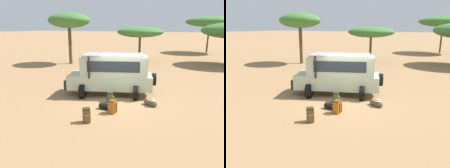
# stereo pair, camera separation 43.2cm
# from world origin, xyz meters

# --- Properties ---
(ground_plane) EXTENTS (320.00, 320.00, 0.00)m
(ground_plane) POSITION_xyz_m (0.00, 0.00, 0.00)
(ground_plane) COLOR #9E754C
(safari_vehicle) EXTENTS (5.40, 3.77, 2.44)m
(safari_vehicle) POSITION_xyz_m (-1.00, 1.26, 1.29)
(safari_vehicle) COLOR #B2C6A8
(safari_vehicle) RESTS_ON ground_plane
(backpack_beside_front_wheel) EXTENTS (0.39, 0.38, 0.64)m
(backpack_beside_front_wheel) POSITION_xyz_m (0.43, -1.44, 0.31)
(backpack_beside_front_wheel) COLOR #B26619
(backpack_beside_front_wheel) RESTS_ON ground_plane
(backpack_cluster_center) EXTENTS (0.43, 0.41, 0.57)m
(backpack_cluster_center) POSITION_xyz_m (-0.39, -0.13, 0.27)
(backpack_cluster_center) COLOR #42562D
(backpack_cluster_center) RESTS_ON ground_plane
(backpack_near_rear_wheel) EXTENTS (0.43, 0.44, 0.64)m
(backpack_near_rear_wheel) POSITION_xyz_m (-0.08, -2.88, 0.31)
(backpack_near_rear_wheel) COLOR brown
(backpack_near_rear_wheel) RESTS_ON ground_plane
(duffel_bag_low_black_case) EXTENTS (0.78, 0.50, 0.40)m
(duffel_bag_low_black_case) POSITION_xyz_m (1.72, 0.36, 0.16)
(duffel_bag_low_black_case) COLOR #4C5133
(duffel_bag_low_black_case) RESTS_ON ground_plane
(duffel_bag_soft_canvas) EXTENTS (0.85, 0.32, 0.39)m
(duffel_bag_soft_canvas) POSITION_xyz_m (-0.05, -1.17, 0.15)
(duffel_bag_soft_canvas) COLOR black
(duffel_bag_soft_canvas) RESTS_ON ground_plane
(acacia_tree_far_left) EXTENTS (4.68, 3.98, 5.42)m
(acacia_tree_far_left) POSITION_xyz_m (-10.29, 9.18, 4.58)
(acacia_tree_far_left) COLOR brown
(acacia_tree_far_left) RESTS_ON ground_plane
(acacia_tree_left_mid) EXTENTS (5.44, 4.88, 4.00)m
(acacia_tree_left_mid) POSITION_xyz_m (-4.27, 14.62, 3.36)
(acacia_tree_left_mid) COLOR brown
(acacia_tree_left_mid) RESTS_ON ground_plane
(acacia_tree_centre_back) EXTENTS (7.05, 6.53, 5.51)m
(acacia_tree_centre_back) POSITION_xyz_m (2.16, 27.30, 4.71)
(acacia_tree_centre_back) COLOR brown
(acacia_tree_centre_back) RESTS_ON ground_plane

